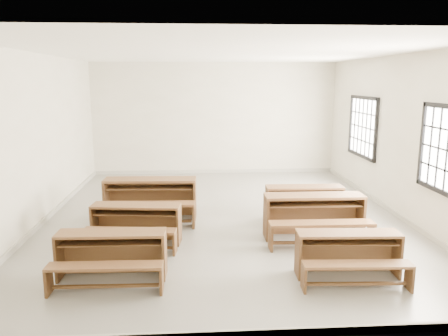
{
  "coord_description": "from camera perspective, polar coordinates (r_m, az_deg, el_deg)",
  "views": [
    {
      "loc": [
        -0.55,
        -8.4,
        2.7
      ],
      "look_at": [
        0.0,
        0.0,
        1.0
      ],
      "focal_mm": 35.0,
      "sensor_mm": 36.0,
      "label": 1
    }
  ],
  "objects": [
    {
      "name": "room",
      "position": [
        8.45,
        0.61,
        7.63
      ],
      "size": [
        8.5,
        8.5,
        3.2
      ],
      "color": "slate",
      "rests_on": "ground"
    },
    {
      "name": "desk_set_0",
      "position": [
        6.26,
        -14.52,
        -10.63
      ],
      "size": [
        1.49,
        0.8,
        0.66
      ],
      "rotation": [
        0.0,
        0.0,
        -0.02
      ],
      "color": "brown",
      "rests_on": "ground"
    },
    {
      "name": "desk_set_1",
      "position": [
        7.47,
        -11.45,
        -6.85
      ],
      "size": [
        1.55,
        0.93,
        0.66
      ],
      "rotation": [
        0.0,
        0.0,
        -0.12
      ],
      "color": "brown",
      "rests_on": "ground"
    },
    {
      "name": "desk_set_2",
      "position": [
        8.69,
        -9.62,
        -3.62
      ],
      "size": [
        1.83,
        1.0,
        0.81
      ],
      "rotation": [
        0.0,
        0.0,
        -0.04
      ],
      "color": "brown",
      "rests_on": "ground"
    },
    {
      "name": "desk_set_3",
      "position": [
        6.37,
        15.98,
        -10.46
      ],
      "size": [
        1.46,
        0.81,
        0.64
      ],
      "rotation": [
        0.0,
        0.0,
        -0.05
      ],
      "color": "brown",
      "rests_on": "ground"
    },
    {
      "name": "desk_set_4",
      "position": [
        7.7,
        11.73,
        -5.84
      ],
      "size": [
        1.71,
        0.9,
        0.77
      ],
      "rotation": [
        0.0,
        0.0,
        -0.01
      ],
      "color": "brown",
      "rests_on": "ground"
    },
    {
      "name": "desk_set_5",
      "position": [
        8.67,
        10.5,
        -4.22
      ],
      "size": [
        1.51,
        0.8,
        0.67
      ],
      "rotation": [
        0.0,
        0.0,
        -0.02
      ],
      "color": "brown",
      "rests_on": "ground"
    }
  ]
}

